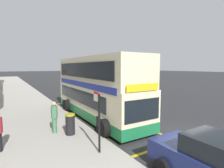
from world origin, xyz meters
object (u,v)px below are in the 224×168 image
(pedestrian_waiting_near_sign, at_px, (54,116))
(litter_bin, at_px, (70,124))
(bus_stop_sign, at_px, (98,117))
(parked_car_navy_kerbside, at_px, (218,163))
(double_decker_bus, at_px, (96,90))

(pedestrian_waiting_near_sign, relative_size, litter_bin, 1.55)
(bus_stop_sign, xyz_separation_m, parked_car_navy_kerbside, (2.14, -3.75, -0.85))
(parked_car_navy_kerbside, xyz_separation_m, litter_bin, (-2.54, 6.24, -0.10))
(double_decker_bus, height_order, pedestrian_waiting_near_sign, double_decker_bus)
(double_decker_bus, distance_m, parked_car_navy_kerbside, 8.98)
(parked_car_navy_kerbside, bearing_deg, double_decker_bus, 88.84)
(double_decker_bus, xyz_separation_m, litter_bin, (-2.86, -2.64, -1.37))
(double_decker_bus, height_order, litter_bin, double_decker_bus)
(litter_bin, bearing_deg, bus_stop_sign, -80.76)
(bus_stop_sign, xyz_separation_m, pedestrian_waiting_near_sign, (-1.06, 3.15, -0.58))
(bus_stop_sign, distance_m, parked_car_navy_kerbside, 4.40)
(parked_car_navy_kerbside, xyz_separation_m, pedestrian_waiting_near_sign, (-3.20, 6.90, 0.27))
(double_decker_bus, xyz_separation_m, parked_car_navy_kerbside, (-0.32, -8.88, -1.26))
(litter_bin, bearing_deg, parked_car_navy_kerbside, -67.85)
(bus_stop_sign, relative_size, pedestrian_waiting_near_sign, 1.48)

